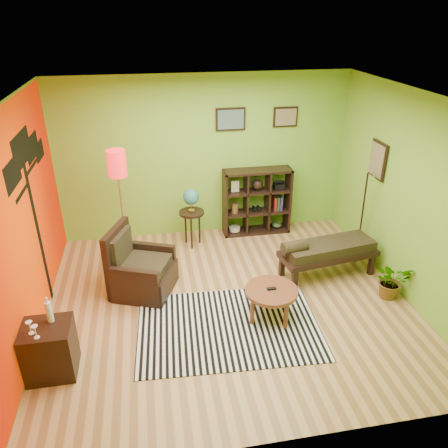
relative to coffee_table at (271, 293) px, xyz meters
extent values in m
plane|color=tan|center=(-0.49, 0.39, -0.37)|extent=(5.00, 5.00, 0.00)
cube|color=#7AB731|center=(-0.49, 2.64, 1.03)|extent=(5.00, 0.04, 2.80)
cube|color=#7AB731|center=(-0.49, -1.86, 1.03)|extent=(5.00, 0.04, 2.80)
cube|color=#7AB731|center=(-2.99, 0.39, 1.03)|extent=(0.04, 4.50, 2.80)
cube|color=#7AB731|center=(2.01, 0.39, 1.03)|extent=(0.04, 4.50, 2.80)
cube|color=white|center=(-0.49, 0.39, 2.43)|extent=(5.00, 4.50, 0.04)
cube|color=#E03600|center=(-2.97, 0.39, 1.03)|extent=(0.01, 4.45, 2.75)
cube|color=black|center=(-2.95, 0.94, 0.68)|extent=(0.01, 0.14, 2.10)
cube|color=black|center=(-2.95, 0.44, 1.68)|extent=(0.01, 0.65, 0.32)
cube|color=black|center=(-2.95, 0.99, 1.81)|extent=(0.01, 0.85, 0.40)
cube|color=black|center=(-2.95, 1.49, 1.68)|extent=(0.01, 0.70, 0.32)
cube|color=black|center=(-2.95, 1.84, 1.53)|extent=(0.01, 0.50, 0.26)
cube|color=black|center=(-0.04, 2.61, 1.68)|extent=(0.50, 0.03, 0.38)
cube|color=slate|center=(-0.04, 2.59, 1.68)|extent=(0.44, 0.01, 0.32)
cube|color=black|center=(0.91, 2.61, 1.68)|extent=(0.42, 0.03, 0.34)
cube|color=#938258|center=(0.91, 2.59, 1.68)|extent=(0.36, 0.01, 0.28)
cube|color=black|center=(1.98, 1.29, 1.28)|extent=(0.03, 0.44, 0.56)
cube|color=#938258|center=(1.95, 1.29, 1.28)|extent=(0.01, 0.38, 0.50)
cylinder|color=black|center=(1.86, 1.29, 0.41)|extent=(0.23, 0.34, 1.46)
cone|color=silver|center=(1.86, 1.14, 1.15)|extent=(0.08, 0.09, 0.16)
cube|color=white|center=(-0.60, -0.13, -0.36)|extent=(2.42, 1.71, 0.01)
cylinder|color=brown|center=(0.00, 0.00, 0.03)|extent=(0.69, 0.69, 0.05)
cylinder|color=brown|center=(0.28, 0.12, -0.18)|extent=(0.06, 0.06, 0.38)
cylinder|color=brown|center=(-0.12, 0.28, -0.18)|extent=(0.06, 0.06, 0.38)
cylinder|color=brown|center=(0.12, -0.28, -0.18)|extent=(0.06, 0.06, 0.38)
cylinder|color=brown|center=(-0.28, -0.12, -0.18)|extent=(0.06, 0.06, 0.38)
cube|color=black|center=(0.00, 0.00, 0.07)|extent=(0.12, 0.05, 0.02)
cube|color=black|center=(-1.64, 0.90, -0.19)|extent=(1.02, 1.01, 0.36)
cube|color=black|center=(-1.99, 1.04, 0.13)|extent=(0.37, 0.75, 0.98)
cube|color=black|center=(-1.77, 0.56, -0.08)|extent=(0.70, 0.35, 0.57)
cube|color=black|center=(-1.50, 1.24, -0.08)|extent=(0.70, 0.35, 0.57)
cube|color=#E1BF6D|center=(-1.61, 0.89, 0.05)|extent=(0.81, 0.80, 0.13)
cube|color=#E1BF6D|center=(-1.92, 1.02, 0.30)|extent=(0.29, 0.56, 0.45)
cube|color=black|center=(-2.69, -0.52, -0.05)|extent=(0.53, 0.48, 0.63)
cylinder|color=white|center=(-2.64, -0.42, 0.39)|extent=(0.07, 0.07, 0.25)
cylinder|color=white|center=(-2.64, -0.42, 0.54)|extent=(0.02, 0.02, 0.07)
cylinder|color=white|center=(-2.81, -0.60, 0.27)|extent=(0.06, 0.06, 0.01)
cylinder|color=white|center=(-2.81, -0.60, 0.32)|extent=(0.01, 0.01, 0.09)
cone|color=white|center=(-2.81, -0.60, 0.39)|extent=(0.07, 0.07, 0.06)
cylinder|color=white|center=(-2.74, -0.68, 0.27)|extent=(0.06, 0.06, 0.01)
cylinder|color=white|center=(-2.74, -0.68, 0.32)|extent=(0.01, 0.01, 0.09)
cone|color=white|center=(-2.74, -0.68, 0.39)|extent=(0.07, 0.07, 0.06)
cylinder|color=silver|center=(-1.90, 1.63, -0.35)|extent=(0.29, 0.29, 0.03)
cylinder|color=silver|center=(-1.90, 1.63, 0.52)|extent=(0.03, 0.03, 1.77)
cylinder|color=red|center=(-1.90, 1.63, 1.35)|extent=(0.28, 0.28, 0.39)
cylinder|color=black|center=(-0.80, 2.13, 0.25)|extent=(0.42, 0.42, 0.04)
cylinder|color=black|center=(-0.67, 2.18, -0.07)|extent=(0.03, 0.03, 0.59)
cylinder|color=black|center=(-0.90, 2.23, -0.07)|extent=(0.03, 0.03, 0.59)
cylinder|color=black|center=(-0.83, 2.00, -0.07)|extent=(0.03, 0.03, 0.59)
cylinder|color=gold|center=(-0.80, 2.13, 0.29)|extent=(0.11, 0.11, 0.02)
cylinder|color=gold|center=(-0.80, 2.13, 0.35)|extent=(0.02, 0.02, 0.11)
sphere|color=#136BA8|center=(-0.80, 2.13, 0.53)|extent=(0.26, 0.26, 0.26)
cube|color=black|center=(-0.17, 2.42, 0.23)|extent=(0.04, 0.35, 1.20)
cube|color=black|center=(0.99, 2.42, 0.23)|extent=(0.04, 0.35, 1.20)
cube|color=black|center=(0.41, 2.42, -0.35)|extent=(1.20, 0.35, 0.04)
cube|color=black|center=(0.41, 2.42, 0.81)|extent=(1.20, 0.35, 0.04)
cube|color=black|center=(0.21, 2.42, 0.23)|extent=(0.03, 0.33, 1.12)
cube|color=black|center=(0.61, 2.42, 0.23)|extent=(0.03, 0.33, 1.12)
cube|color=black|center=(0.41, 2.42, 0.03)|extent=(1.12, 0.33, 0.03)
cube|color=black|center=(0.41, 2.42, 0.43)|extent=(1.12, 0.33, 0.03)
cylinder|color=#BEB591|center=(0.01, 2.42, -0.28)|extent=(0.20, 0.20, 0.07)
sphere|color=black|center=(0.41, 2.42, 0.56)|extent=(0.20, 0.20, 0.20)
cube|color=black|center=(0.81, 2.42, 0.50)|extent=(0.18, 0.15, 0.10)
cylinder|color=black|center=(0.37, 2.42, 0.10)|extent=(0.06, 0.12, 0.06)
cylinder|color=black|center=(0.45, 2.42, 0.10)|extent=(0.06, 0.12, 0.06)
ellipsoid|color=#384C26|center=(0.81, 2.42, -0.27)|extent=(0.18, 0.18, 0.09)
cylinder|color=brown|center=(0.01, 2.42, 0.13)|extent=(0.12, 0.12, 0.18)
cube|color=#BEB591|center=(0.01, 2.42, 0.55)|extent=(0.14, 0.03, 0.20)
cube|color=maroon|center=(0.74, 2.42, 0.17)|extent=(0.04, 0.18, 0.26)
cube|color=#1E4C1E|center=(0.79, 2.42, 0.17)|extent=(0.04, 0.18, 0.26)
cube|color=navy|center=(0.85, 2.42, 0.17)|extent=(0.04, 0.18, 0.26)
cube|color=black|center=(1.12, 0.82, 0.01)|extent=(1.55, 0.75, 0.08)
cube|color=#E1BF6D|center=(1.12, 0.82, 0.12)|extent=(1.43, 0.67, 0.15)
cylinder|color=#E1BF6D|center=(0.55, 0.73, 0.23)|extent=(0.40, 0.24, 0.19)
cube|color=black|center=(1.74, 1.13, -0.20)|extent=(0.08, 0.08, 0.33)
cube|color=black|center=(0.44, 0.93, -0.20)|extent=(0.08, 0.08, 0.33)
cube|color=black|center=(1.81, 0.71, -0.20)|extent=(0.08, 0.08, 0.33)
cube|color=black|center=(0.51, 0.51, -0.20)|extent=(0.08, 0.08, 0.33)
imported|color=#26661E|center=(1.80, 0.12, -0.16)|extent=(0.50, 0.55, 0.41)
camera|label=1|loc=(-1.45, -4.52, 3.37)|focal=35.00mm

